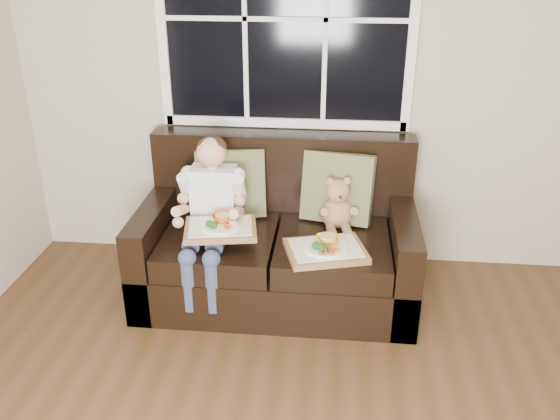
# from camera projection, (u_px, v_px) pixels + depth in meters

# --- Properties ---
(room_walls) EXTENTS (4.52, 5.02, 2.71)m
(room_walls) POSITION_uv_depth(u_px,v_px,m) (389.00, 185.00, 1.38)
(room_walls) COLOR #C1B3A0
(room_walls) RESTS_ON ground
(window_back) EXTENTS (1.62, 0.04, 1.37)m
(window_back) POSITION_uv_depth(u_px,v_px,m) (285.00, 19.00, 3.64)
(window_back) COLOR black
(window_back) RESTS_ON room_walls
(loveseat) EXTENTS (1.70, 0.92, 0.96)m
(loveseat) POSITION_uv_depth(u_px,v_px,m) (278.00, 247.00, 3.79)
(loveseat) COLOR black
(loveseat) RESTS_ON ground
(pillow_left) EXTENTS (0.47, 0.29, 0.45)m
(pillow_left) POSITION_uv_depth(u_px,v_px,m) (231.00, 184.00, 3.80)
(pillow_left) COLOR olive
(pillow_left) RESTS_ON loveseat
(pillow_right) EXTENTS (0.47, 0.29, 0.46)m
(pillow_right) POSITION_uv_depth(u_px,v_px,m) (338.00, 188.00, 3.74)
(pillow_right) COLOR olive
(pillow_right) RESTS_ON loveseat
(child) EXTENTS (0.40, 0.60, 0.90)m
(child) POSITION_uv_depth(u_px,v_px,m) (211.00, 203.00, 3.57)
(child) COLOR white
(child) RESTS_ON loveseat
(teddy_bear) EXTENTS (0.22, 0.27, 0.35)m
(teddy_bear) POSITION_uv_depth(u_px,v_px,m) (337.00, 207.00, 3.67)
(teddy_bear) COLOR tan
(teddy_bear) RESTS_ON loveseat
(tray_left) EXTENTS (0.46, 0.38, 0.09)m
(tray_left) POSITION_uv_depth(u_px,v_px,m) (221.00, 227.00, 3.45)
(tray_left) COLOR olive
(tray_left) RESTS_ON child
(tray_right) EXTENTS (0.52, 0.45, 0.10)m
(tray_right) POSITION_uv_depth(u_px,v_px,m) (326.00, 249.00, 3.40)
(tray_right) COLOR olive
(tray_right) RESTS_ON loveseat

